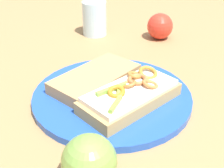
% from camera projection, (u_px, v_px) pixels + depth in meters
% --- Properties ---
extents(ground_plane, '(2.00, 2.00, 0.00)m').
position_uv_depth(ground_plane, '(112.00, 99.00, 0.57)').
color(ground_plane, '#9A7348').
rests_on(ground_plane, ground).
extents(plate, '(0.30, 0.30, 0.01)m').
position_uv_depth(plate, '(112.00, 96.00, 0.57)').
color(plate, blue).
rests_on(plate, ground_plane).
extents(sandwich, '(0.15, 0.20, 0.05)m').
position_uv_depth(sandwich, '(131.00, 95.00, 0.53)').
color(sandwich, tan).
rests_on(sandwich, plate).
extents(bread_slice_side, '(0.16, 0.20, 0.02)m').
position_uv_depth(bread_slice_side, '(96.00, 78.00, 0.59)').
color(bread_slice_side, '#AB8253').
rests_on(bread_slice_side, plate).
extents(apple_2, '(0.08, 0.08, 0.07)m').
position_uv_depth(apple_2, '(160.00, 26.00, 0.82)').
color(apple_2, red).
rests_on(apple_2, ground_plane).
extents(apple_3, '(0.10, 0.10, 0.07)m').
position_uv_depth(apple_3, '(89.00, 161.00, 0.38)').
color(apple_3, '#739C42').
rests_on(apple_3, ground_plane).
extents(drinking_glass, '(0.07, 0.07, 0.09)m').
position_uv_depth(drinking_glass, '(95.00, 18.00, 0.84)').
color(drinking_glass, silver).
rests_on(drinking_glass, ground_plane).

